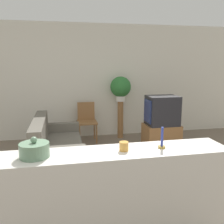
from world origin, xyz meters
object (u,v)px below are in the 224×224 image
object	(u,v)px
television	(162,110)
decorative_bowl	(34,150)
potted_plant	(121,87)
wooden_chair	(87,119)
couch	(56,150)

from	to	relation	value
television	decorative_bowl	xyz separation A→B (m)	(-2.23, -2.47, 0.19)
television	decorative_bowl	world-z (taller)	decorative_bowl
potted_plant	decorative_bowl	bearing A→B (deg)	-114.72
potted_plant	decorative_bowl	size ratio (longest dim) A/B	2.25
wooden_chair	decorative_bowl	distance (m)	3.57
television	wooden_chair	xyz separation A→B (m)	(-1.43, 0.97, -0.34)
couch	television	world-z (taller)	television
potted_plant	couch	bearing A→B (deg)	-136.47
wooden_chair	decorative_bowl	xyz separation A→B (m)	(-0.80, -3.44, 0.53)
couch	wooden_chair	world-z (taller)	wooden_chair
decorative_bowl	television	bearing A→B (deg)	47.92
television	wooden_chair	size ratio (longest dim) A/B	0.70
potted_plant	decorative_bowl	world-z (taller)	potted_plant
television	wooden_chair	bearing A→B (deg)	145.71
television	wooden_chair	world-z (taller)	television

